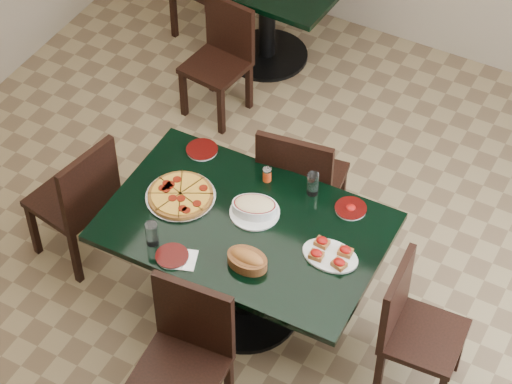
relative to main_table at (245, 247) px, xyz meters
The scene contains 18 objects.
floor 0.59m from the main_table, 126.41° to the left, with size 5.50×5.50×0.00m, color olive.
main_table is the anchor object (origin of this frame).
chair_far 0.61m from the main_table, 87.83° to the left, with size 0.51×0.51×0.97m.
chair_near 0.73m from the main_table, 85.43° to the right, with size 0.47×0.47×0.93m.
chair_right 0.99m from the main_table, ahead, with size 0.43×0.43×0.86m.
chair_left 1.06m from the main_table, behind, with size 0.49×0.49×0.91m.
back_chair_near 1.85m from the main_table, 123.89° to the left, with size 0.43×0.43×0.83m.
pepperoni_pizza 0.45m from the main_table, behind, with size 0.39×0.39×0.04m.
lasagna_casserole 0.25m from the main_table, 86.11° to the left, with size 0.29×0.27×0.09m.
bread_basket 0.36m from the main_table, 58.39° to the right, with size 0.23×0.16×0.09m.
bruschetta_platter 0.54m from the main_table, ahead, with size 0.31×0.22×0.05m.
side_plate_near 0.48m from the main_table, 120.17° to the right, with size 0.18×0.18×0.02m.
side_plate_far_r 0.62m from the main_table, 39.28° to the left, with size 0.17×0.17×0.03m.
side_plate_far_l 0.65m from the main_table, 142.14° to the left, with size 0.18×0.18×0.02m.
napkin_setting 0.44m from the main_table, 113.88° to the right, with size 0.18×0.18×0.01m.
water_glass_a 0.51m from the main_table, 60.98° to the left, with size 0.07×0.07×0.14m, color white.
water_glass_b 0.56m from the main_table, 136.56° to the right, with size 0.07×0.07×0.14m, color white.
pepper_shaker 0.42m from the main_table, 98.52° to the left, with size 0.05×0.05×0.09m.
Camera 1 is at (1.85, -3.24, 4.71)m, focal length 70.00 mm.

